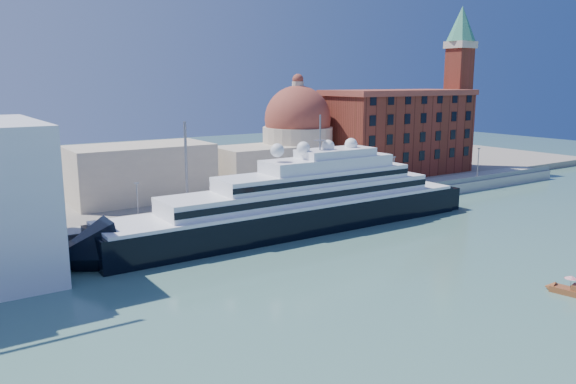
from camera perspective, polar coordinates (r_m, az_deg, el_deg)
ground at (r=90.16m, az=10.65°, el=-6.79°), size 400.00×400.00×0.00m
quay at (r=115.54m, az=-1.19°, el=-1.96°), size 180.00×10.00×2.50m
land at (r=151.04m, az=-9.62°, el=0.91°), size 260.00×72.00×2.00m
quay_fence at (r=111.46m, az=0.06°, el=-1.48°), size 180.00×0.10×1.20m
superyacht at (r=103.06m, az=-0.36°, el=-1.83°), size 83.81×11.62×25.05m
water_taxi at (r=83.25m, az=27.15°, el=-8.93°), size 3.06×5.98×2.71m
warehouse at (r=159.99m, az=11.15°, el=6.05°), size 43.00×19.00×23.25m
campanile at (r=177.18m, az=16.95°, el=11.10°), size 8.40×8.40×47.00m
church at (r=137.14m, az=-4.32°, el=4.19°), size 66.00×18.00×25.50m
lamp_posts at (r=106.16m, az=-6.47°, el=1.52°), size 120.80×2.40×18.00m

